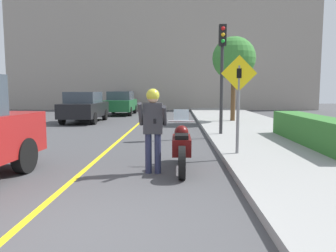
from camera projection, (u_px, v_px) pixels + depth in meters
ground_plane at (62, 230)px, 4.16m from camera, size 80.00×80.00×0.00m
sidewalk_curb at (314, 160)px, 7.99m from camera, size 4.40×44.00×0.16m
road_center_line at (111, 148)px, 10.14m from camera, size 0.12×36.00×0.01m
building_backdrop at (161, 56)px, 29.46m from camera, size 28.00×1.20×9.73m
motorcycle at (181, 147)px, 7.27m from camera, size 0.62×2.23×1.32m
person_biker at (153, 121)px, 6.91m from camera, size 0.59×0.49×1.81m
crossing_sign at (238, 95)px, 8.28m from camera, size 0.91×0.08×2.49m
traffic_light at (222, 59)px, 11.92m from camera, size 0.26×0.30×3.97m
hedge_row at (315, 130)px, 9.83m from camera, size 0.90×5.47×0.83m
street_tree at (234, 59)px, 17.12m from camera, size 2.25×2.25×4.40m
parked_car_black at (84, 107)px, 18.12m from camera, size 1.88×4.20×1.68m
parked_car_green at (121, 103)px, 23.62m from camera, size 1.88×4.20×1.68m
parked_car_white at (124, 100)px, 29.18m from camera, size 1.88×4.20×1.68m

